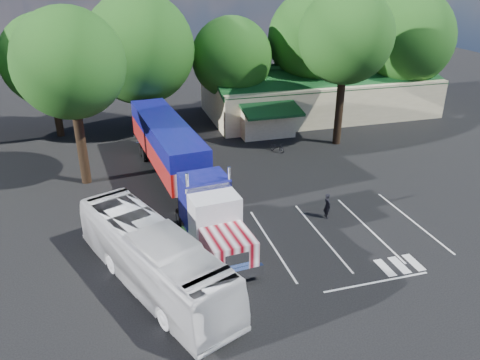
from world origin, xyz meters
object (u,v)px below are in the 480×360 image
object	(u,v)px
tour_bus	(153,257)
silver_sedan	(317,119)
semi_truck	(177,158)
bicycle	(277,147)
woman	(327,206)

from	to	relation	value
tour_bus	silver_sedan	size ratio (longest dim) A/B	3.03
semi_truck	bicycle	distance (m)	11.24
semi_truck	silver_sedan	bearing A→B (deg)	29.85
semi_truck	tour_bus	bearing A→B (deg)	-110.94
woman	bicycle	xyz separation A→B (m)	(1.00, 11.99, -0.43)
semi_truck	silver_sedan	world-z (taller)	semi_truck
semi_truck	woman	world-z (taller)	semi_truck
woman	bicycle	world-z (taller)	woman
semi_truck	woman	bearing A→B (deg)	-42.89
semi_truck	woman	size ratio (longest dim) A/B	12.99
tour_bus	silver_sedan	distance (m)	29.09
semi_truck	bicycle	xyz separation A→B (m)	(9.59, 5.44, -2.18)
bicycle	tour_bus	bearing A→B (deg)	-161.20
semi_truck	tour_bus	distance (m)	10.99
semi_truck	bicycle	bearing A→B (deg)	24.00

